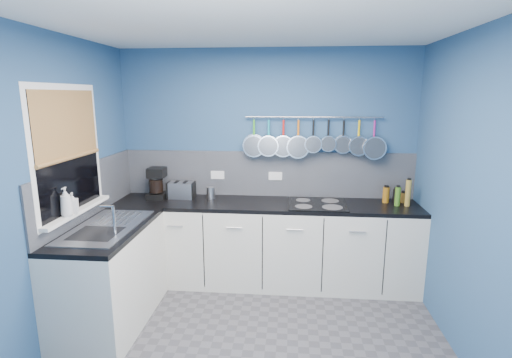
% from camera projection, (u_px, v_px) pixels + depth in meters
% --- Properties ---
extents(floor, '(3.20, 3.00, 0.02)m').
position_uv_depth(floor, '(254.00, 352.00, 3.13)').
color(floor, '#47474C').
rests_on(floor, ground).
extents(ceiling, '(3.20, 3.00, 0.02)m').
position_uv_depth(ceiling, '(253.00, 18.00, 2.59)').
color(ceiling, white).
rests_on(ceiling, ground).
extents(wall_back, '(3.20, 0.02, 2.50)m').
position_uv_depth(wall_back, '(267.00, 165.00, 4.33)').
color(wall_back, navy).
rests_on(wall_back, ground).
extents(wall_front, '(3.20, 0.02, 2.50)m').
position_uv_depth(wall_front, '(213.00, 312.00, 1.39)').
color(wall_front, navy).
rests_on(wall_front, ground).
extents(wall_left, '(0.02, 3.00, 2.50)m').
position_uv_depth(wall_left, '(46.00, 196.00, 3.00)').
color(wall_left, navy).
rests_on(wall_left, ground).
extents(wall_right, '(0.02, 3.00, 2.50)m').
position_uv_depth(wall_right, '(483.00, 206.00, 2.72)').
color(wall_right, navy).
rests_on(wall_right, ground).
extents(backsplash_back, '(3.20, 0.02, 0.50)m').
position_uv_depth(backsplash_back, '(266.00, 174.00, 4.33)').
color(backsplash_back, slate).
rests_on(backsplash_back, wall_back).
extents(backsplash_left, '(0.02, 1.80, 0.50)m').
position_uv_depth(backsplash_left, '(89.00, 190.00, 3.61)').
color(backsplash_left, slate).
rests_on(backsplash_left, wall_left).
extents(cabinet_run_back, '(3.20, 0.60, 0.86)m').
position_uv_depth(cabinet_run_back, '(264.00, 244.00, 4.20)').
color(cabinet_run_back, silver).
rests_on(cabinet_run_back, ground).
extents(worktop_back, '(3.20, 0.60, 0.04)m').
position_uv_depth(worktop_back, '(265.00, 204.00, 4.11)').
color(worktop_back, black).
rests_on(worktop_back, cabinet_run_back).
extents(cabinet_run_left, '(0.60, 1.20, 0.86)m').
position_uv_depth(cabinet_run_left, '(111.00, 278.00, 3.44)').
color(cabinet_run_left, silver).
rests_on(cabinet_run_left, ground).
extents(worktop_left, '(0.60, 1.20, 0.04)m').
position_uv_depth(worktop_left, '(107.00, 229.00, 3.35)').
color(worktop_left, black).
rests_on(worktop_left, cabinet_run_left).
extents(window_frame, '(0.01, 1.00, 1.10)m').
position_uv_depth(window_frame, '(68.00, 152.00, 3.23)').
color(window_frame, white).
rests_on(window_frame, wall_left).
extents(window_glass, '(0.01, 0.90, 1.00)m').
position_uv_depth(window_glass, '(69.00, 152.00, 3.23)').
color(window_glass, black).
rests_on(window_glass, wall_left).
extents(bamboo_blind, '(0.01, 0.90, 0.55)m').
position_uv_depth(bamboo_blind, '(67.00, 124.00, 3.18)').
color(bamboo_blind, '#9F834A').
rests_on(bamboo_blind, wall_left).
extents(window_sill, '(0.10, 0.98, 0.03)m').
position_uv_depth(window_sill, '(77.00, 211.00, 3.33)').
color(window_sill, white).
rests_on(window_sill, wall_left).
extents(sink_unit, '(0.50, 0.95, 0.01)m').
position_uv_depth(sink_unit, '(106.00, 227.00, 3.34)').
color(sink_unit, silver).
rests_on(sink_unit, worktop_left).
extents(mixer_tap, '(0.12, 0.08, 0.26)m').
position_uv_depth(mixer_tap, '(114.00, 220.00, 3.12)').
color(mixer_tap, silver).
rests_on(mixer_tap, worktop_left).
extents(socket_left, '(0.15, 0.01, 0.09)m').
position_uv_depth(socket_left, '(218.00, 175.00, 4.37)').
color(socket_left, white).
rests_on(socket_left, backsplash_back).
extents(socket_right, '(0.15, 0.01, 0.09)m').
position_uv_depth(socket_right, '(275.00, 176.00, 4.31)').
color(socket_right, white).
rests_on(socket_right, backsplash_back).
extents(pot_rail, '(1.45, 0.02, 0.02)m').
position_uv_depth(pot_rail, '(314.00, 117.00, 4.11)').
color(pot_rail, silver).
rests_on(pot_rail, wall_back).
extents(soap_bottle_a, '(0.10, 0.10, 0.24)m').
position_uv_depth(soap_bottle_a, '(66.00, 202.00, 3.13)').
color(soap_bottle_a, white).
rests_on(soap_bottle_a, window_sill).
extents(soap_bottle_b, '(0.10, 0.10, 0.17)m').
position_uv_depth(soap_bottle_b, '(73.00, 203.00, 3.22)').
color(soap_bottle_b, white).
rests_on(soap_bottle_b, window_sill).
extents(paper_towel, '(0.13, 0.13, 0.28)m').
position_uv_depth(paper_towel, '(156.00, 185.00, 4.28)').
color(paper_towel, white).
rests_on(paper_towel, worktop_back).
extents(coffee_maker, '(0.20, 0.22, 0.34)m').
position_uv_depth(coffee_maker, '(157.00, 183.00, 4.22)').
color(coffee_maker, black).
rests_on(coffee_maker, worktop_back).
extents(toaster, '(0.28, 0.17, 0.18)m').
position_uv_depth(toaster, '(181.00, 190.00, 4.26)').
color(toaster, silver).
rests_on(toaster, worktop_back).
extents(canister, '(0.10, 0.10, 0.13)m').
position_uv_depth(canister, '(211.00, 193.00, 4.25)').
color(canister, silver).
rests_on(canister, worktop_back).
extents(hob, '(0.59, 0.52, 0.01)m').
position_uv_depth(hob, '(317.00, 204.00, 4.02)').
color(hob, black).
rests_on(hob, worktop_back).
extents(pan_0, '(0.24, 0.07, 0.43)m').
position_uv_depth(pan_0, '(254.00, 137.00, 4.21)').
color(pan_0, silver).
rests_on(pan_0, pot_rail).
extents(pan_1, '(0.23, 0.10, 0.42)m').
position_uv_depth(pan_1, '(269.00, 136.00, 4.19)').
color(pan_1, silver).
rests_on(pan_1, pot_rail).
extents(pan_2, '(0.23, 0.08, 0.42)m').
position_uv_depth(pan_2, '(283.00, 137.00, 4.18)').
color(pan_2, silver).
rests_on(pan_2, pot_rail).
extents(pan_3, '(0.25, 0.08, 0.44)m').
position_uv_depth(pan_3, '(298.00, 138.00, 4.17)').
color(pan_3, silver).
rests_on(pan_3, pot_rail).
extents(pan_4, '(0.19, 0.09, 0.38)m').
position_uv_depth(pan_4, '(313.00, 135.00, 4.14)').
color(pan_4, silver).
rests_on(pan_4, pot_rail).
extents(pan_5, '(0.17, 0.08, 0.36)m').
position_uv_depth(pan_5, '(328.00, 134.00, 4.13)').
color(pan_5, silver).
rests_on(pan_5, pot_rail).
extents(pan_6, '(0.19, 0.06, 0.38)m').
position_uv_depth(pan_6, '(343.00, 136.00, 4.12)').
color(pan_6, silver).
rests_on(pan_6, pot_rail).
extents(pan_7, '(0.21, 0.08, 0.40)m').
position_uv_depth(pan_7, '(359.00, 137.00, 4.11)').
color(pan_7, silver).
rests_on(pan_7, pot_rail).
extents(pan_8, '(0.24, 0.11, 0.43)m').
position_uv_depth(pan_8, '(374.00, 138.00, 4.09)').
color(pan_8, silver).
rests_on(pan_8, pot_rail).
extents(condiment_0, '(0.06, 0.06, 0.11)m').
position_uv_depth(condiment_0, '(403.00, 198.00, 4.09)').
color(condiment_0, brown).
rests_on(condiment_0, worktop_back).
extents(condiment_1, '(0.05, 0.05, 0.14)m').
position_uv_depth(condiment_1, '(395.00, 196.00, 4.09)').
color(condiment_1, black).
rests_on(condiment_1, worktop_back).
extents(condiment_2, '(0.07, 0.07, 0.16)m').
position_uv_depth(condiment_2, '(386.00, 195.00, 4.09)').
color(condiment_2, '#8C5914').
rests_on(condiment_2, worktop_back).
extents(condiment_3, '(0.06, 0.06, 0.27)m').
position_uv_depth(condiment_3, '(408.00, 193.00, 3.95)').
color(condiment_3, olive).
rests_on(condiment_3, worktop_back).
extents(condiment_4, '(0.06, 0.06, 0.19)m').
position_uv_depth(condiment_4, '(398.00, 196.00, 3.97)').
color(condiment_4, '#3F721E').
rests_on(condiment_4, worktop_back).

